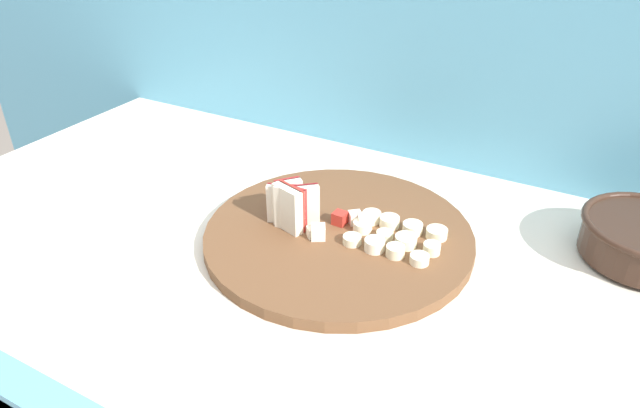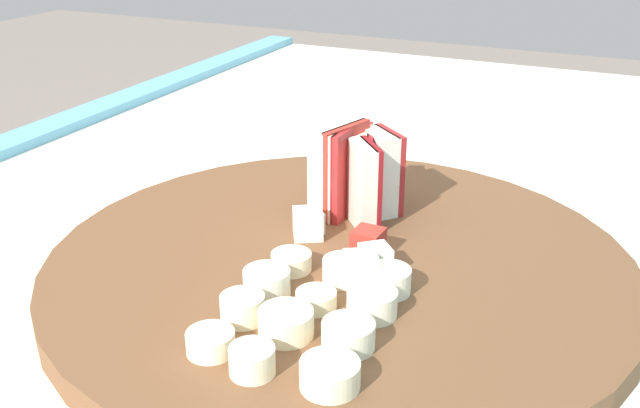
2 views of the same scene
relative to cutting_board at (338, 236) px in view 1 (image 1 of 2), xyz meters
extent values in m
cube|color=#5BA3C1|center=(-0.02, 0.32, -0.24)|extent=(2.40, 0.04, 1.29)
cylinder|color=brown|center=(0.00, 0.00, 0.00)|extent=(0.38, 0.38, 0.02)
cube|color=#B22D23|center=(-0.06, -0.02, 0.04)|extent=(0.05, 0.02, 0.07)
cube|color=#EFE5CC|center=(-0.06, -0.03, 0.04)|extent=(0.05, 0.03, 0.07)
cube|color=#A32323|center=(-0.06, -0.02, 0.04)|extent=(0.04, 0.01, 0.06)
cube|color=#EFE5CC|center=(-0.06, -0.03, 0.04)|extent=(0.04, 0.01, 0.06)
cube|color=maroon|center=(-0.08, -0.01, 0.04)|extent=(0.05, 0.02, 0.06)
cube|color=white|center=(-0.08, -0.02, 0.04)|extent=(0.05, 0.03, 0.06)
cube|color=maroon|center=(-0.05, 0.00, 0.04)|extent=(0.03, 0.03, 0.06)
cube|color=beige|center=(-0.05, -0.01, 0.04)|extent=(0.03, 0.03, 0.06)
cube|color=#A32323|center=(-0.08, 0.00, 0.04)|extent=(0.03, 0.03, 0.06)
cube|color=white|center=(-0.08, 0.00, 0.04)|extent=(0.03, 0.04, 0.06)
cube|color=white|center=(0.01, 0.03, 0.02)|extent=(0.02, 0.02, 0.02)
cube|color=#EFE5CC|center=(0.03, 0.03, 0.02)|extent=(0.03, 0.03, 0.02)
cube|color=white|center=(-0.02, -0.03, 0.02)|extent=(0.03, 0.03, 0.02)
cube|color=beige|center=(-0.03, -0.03, 0.02)|extent=(0.02, 0.02, 0.02)
cube|color=#B22D23|center=(-0.01, 0.02, 0.02)|extent=(0.02, 0.02, 0.02)
cylinder|color=beige|center=(0.03, -0.02, 0.01)|extent=(0.03, 0.03, 0.01)
cylinder|color=white|center=(0.06, -0.02, 0.02)|extent=(0.03, 0.03, 0.02)
cylinder|color=beige|center=(0.09, -0.02, 0.02)|extent=(0.02, 0.02, 0.01)
cylinder|color=#F4EAC6|center=(0.13, -0.02, 0.01)|extent=(0.03, 0.03, 0.01)
cylinder|color=white|center=(0.03, 0.02, 0.02)|extent=(0.03, 0.03, 0.01)
cylinder|color=beige|center=(0.06, 0.01, 0.01)|extent=(0.02, 0.02, 0.01)
cylinder|color=beige|center=(0.10, 0.01, 0.02)|extent=(0.03, 0.03, 0.01)
cylinder|color=beige|center=(0.13, 0.01, 0.02)|extent=(0.02, 0.02, 0.01)
cylinder|color=white|center=(0.03, 0.04, 0.02)|extent=(0.03, 0.03, 0.02)
cylinder|color=#F4EAC6|center=(0.06, 0.04, 0.02)|extent=(0.03, 0.03, 0.01)
cylinder|color=#F4EAC6|center=(0.09, 0.05, 0.02)|extent=(0.03, 0.03, 0.01)
cylinder|color=beige|center=(0.13, 0.05, 0.02)|extent=(0.03, 0.03, 0.01)
cylinder|color=#382319|center=(0.38, 0.16, -0.01)|extent=(0.09, 0.09, 0.01)
camera|label=1|loc=(0.30, -0.60, 0.45)|focal=31.92mm
camera|label=2|loc=(0.39, 0.17, 0.23)|focal=41.50mm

